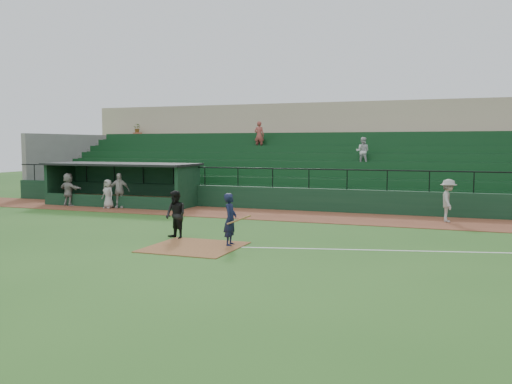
% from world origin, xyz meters
% --- Properties ---
extents(ground, '(90.00, 90.00, 0.00)m').
position_xyz_m(ground, '(0.00, 0.00, 0.00)').
color(ground, '#27551B').
rests_on(ground, ground).
extents(warning_track, '(40.00, 4.00, 0.03)m').
position_xyz_m(warning_track, '(0.00, 8.00, 0.01)').
color(warning_track, brown).
rests_on(warning_track, ground).
extents(home_plate_dirt, '(3.00, 3.00, 0.03)m').
position_xyz_m(home_plate_dirt, '(0.00, -1.00, 0.01)').
color(home_plate_dirt, brown).
rests_on(home_plate_dirt, ground).
extents(foul_line, '(17.49, 4.44, 0.01)m').
position_xyz_m(foul_line, '(8.00, 1.20, 0.01)').
color(foul_line, white).
rests_on(foul_line, ground).
extents(stadium_structure, '(38.00, 13.08, 6.40)m').
position_xyz_m(stadium_structure, '(-0.00, 16.46, 2.30)').
color(stadium_structure, black).
rests_on(stadium_structure, ground).
extents(dugout, '(8.90, 3.20, 2.42)m').
position_xyz_m(dugout, '(-9.75, 9.56, 1.33)').
color(dugout, black).
rests_on(dugout, ground).
extents(batter_at_plate, '(1.06, 0.73, 1.82)m').
position_xyz_m(batter_at_plate, '(1.03, -0.28, 0.91)').
color(batter_at_plate, black).
rests_on(batter_at_plate, ground).
extents(umpire, '(1.08, 0.99, 1.79)m').
position_xyz_m(umpire, '(-1.43, 0.34, 0.89)').
color(umpire, black).
rests_on(umpire, ground).
extents(runner, '(0.82, 1.30, 1.92)m').
position_xyz_m(runner, '(7.92, 8.30, 0.99)').
color(runner, gray).
rests_on(runner, warning_track).
extents(dugout_player_a, '(1.21, 0.87, 1.91)m').
position_xyz_m(dugout_player_a, '(-8.96, 7.70, 0.98)').
color(dugout_player_a, '#ACA6A1').
rests_on(dugout_player_a, warning_track).
extents(dugout_player_b, '(0.86, 0.66, 1.56)m').
position_xyz_m(dugout_player_b, '(-9.47, 7.42, 0.81)').
color(dugout_player_b, '#A09B96').
rests_on(dugout_player_b, warning_track).
extents(dugout_player_c, '(1.80, 0.97, 1.85)m').
position_xyz_m(dugout_player_c, '(-12.30, 7.68, 0.96)').
color(dugout_player_c, '#9B9591').
rests_on(dugout_player_c, warning_track).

